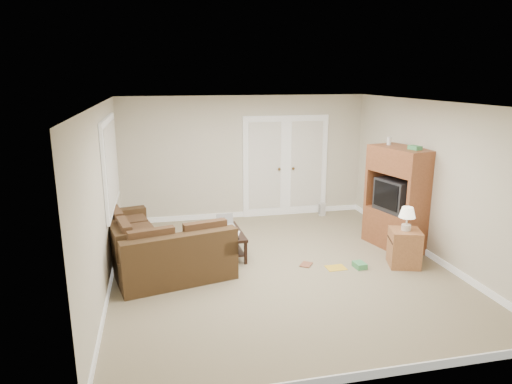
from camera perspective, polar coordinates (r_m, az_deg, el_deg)
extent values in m
plane|color=gray|center=(7.11, 3.03, -9.50)|extent=(5.50, 5.50, 0.00)
cube|color=white|center=(6.52, 3.32, 11.05)|extent=(5.00, 5.50, 0.02)
cube|color=beige|center=(6.51, -18.54, -0.84)|extent=(0.02, 5.50, 2.50)
cube|color=beige|center=(7.75, 21.29, 1.26)|extent=(0.02, 5.50, 2.50)
cube|color=beige|center=(9.33, -1.36, 4.30)|extent=(5.00, 0.02, 2.50)
cube|color=beige|center=(4.25, 13.23, -8.45)|extent=(5.00, 0.02, 2.50)
cube|color=white|center=(9.42, 1.08, 3.02)|extent=(0.90, 0.04, 2.13)
cube|color=white|center=(9.67, 6.28, 3.22)|extent=(0.90, 0.04, 2.13)
cube|color=white|center=(9.39, 1.11, 3.29)|extent=(0.68, 0.02, 1.80)
cube|color=white|center=(9.64, 6.33, 3.49)|extent=(0.68, 0.02, 1.80)
cube|color=white|center=(7.42, -17.74, 3.39)|extent=(0.04, 1.92, 1.42)
cube|color=white|center=(7.42, -17.55, 3.40)|extent=(0.02, 1.74, 1.24)
cube|color=#47311B|center=(7.67, -15.06, -6.65)|extent=(1.26, 2.21, 0.38)
cube|color=#47311B|center=(7.50, -17.49, -4.19)|extent=(0.68, 2.08, 0.39)
cube|color=#47311B|center=(8.45, -16.38, -2.72)|extent=(0.84, 0.40, 0.20)
cube|color=#503520|center=(7.60, -14.64, -4.86)|extent=(0.98, 2.06, 0.11)
cube|color=#47311B|center=(6.80, -9.98, -9.11)|extent=(1.77, 1.16, 0.38)
cube|color=#47311B|center=(6.39, -9.39, -6.93)|extent=(1.64, 0.58, 0.39)
cube|color=#47311B|center=(6.89, -4.40, -6.00)|extent=(0.40, 0.84, 0.20)
cube|color=#503520|center=(6.77, -10.23, -6.99)|extent=(1.62, 0.88, 0.11)
cube|color=black|center=(6.86, -4.42, -5.12)|extent=(0.45, 0.77, 0.03)
cube|color=red|center=(7.03, -5.01, -4.49)|extent=(0.31, 0.17, 0.02)
cube|color=black|center=(7.50, -3.73, -5.09)|extent=(0.54, 1.01, 0.05)
cube|color=black|center=(7.58, -3.70, -6.86)|extent=(0.46, 0.94, 0.03)
cylinder|color=silver|center=(7.41, -4.36, -4.57)|extent=(0.08, 0.08, 0.14)
cylinder|color=red|center=(7.36, -4.38, -3.57)|extent=(0.01, 0.01, 0.13)
cube|color=#355FAD|center=(7.23, -3.17, -5.30)|extent=(0.20, 0.12, 0.08)
cube|color=white|center=(7.40, -3.59, -5.14)|extent=(0.35, 0.55, 0.00)
cube|color=brown|center=(8.23, 17.11, -4.36)|extent=(0.84, 1.19, 0.65)
cube|color=brown|center=(7.94, 17.73, 3.79)|extent=(0.84, 1.19, 0.43)
cube|color=black|center=(8.05, 17.31, -0.37)|extent=(0.66, 0.75, 0.54)
cube|color=black|center=(7.87, 15.91, -0.44)|extent=(0.14, 0.55, 0.43)
cube|color=#45985B|center=(7.72, 19.26, 5.25)|extent=(0.17, 0.22, 0.06)
cylinder|color=silver|center=(8.13, 16.31, 6.14)|extent=(0.08, 0.08, 0.13)
cube|color=#A6683D|center=(7.46, 18.05, -6.66)|extent=(0.56, 0.56, 0.58)
cylinder|color=beige|center=(7.35, 18.25, -4.22)|extent=(0.14, 0.14, 0.09)
cylinder|color=beige|center=(7.32, 18.32, -3.42)|extent=(0.03, 0.03, 0.12)
cone|color=white|center=(7.28, 18.40, -2.42)|extent=(0.25, 0.25, 0.16)
cube|color=silver|center=(9.73, 8.28, -2.12)|extent=(0.13, 0.11, 0.29)
cube|color=gold|center=(7.22, 9.94, -9.31)|extent=(0.30, 0.24, 0.01)
cube|color=#45985B|center=(7.28, 12.82, -8.90)|extent=(0.18, 0.23, 0.08)
imported|color=brown|center=(7.28, 5.67, -8.91)|extent=(0.26, 0.27, 0.02)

